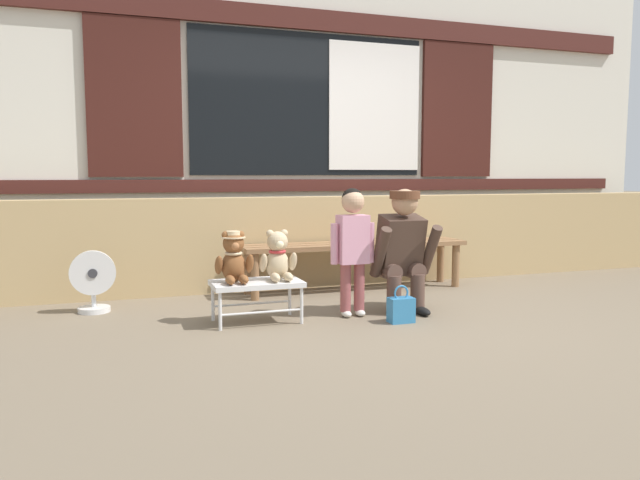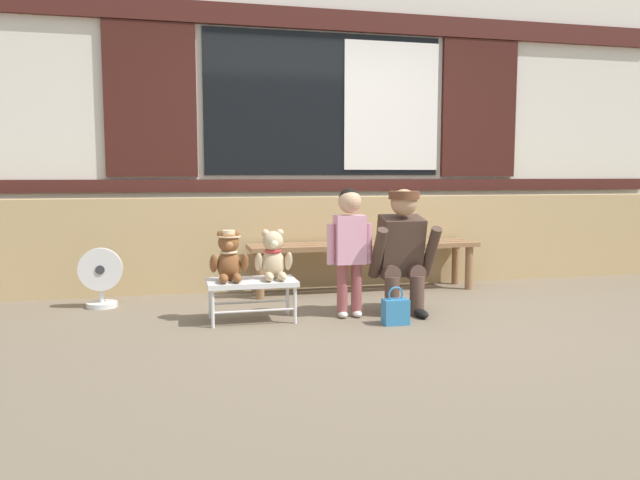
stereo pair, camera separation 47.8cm
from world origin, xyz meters
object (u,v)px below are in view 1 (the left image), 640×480
small_display_bench (257,286)px  adult_crouching (403,250)px  teddy_bear_plain (278,257)px  floor_fan (93,282)px  child_standing (353,238)px  handbag_on_ground (401,309)px  wooden_bench_long (355,250)px  teddy_bear_with_hat (234,258)px

small_display_bench → adult_crouching: bearing=-1.2°
small_display_bench → adult_crouching: adult_crouching is taller
teddy_bear_plain → adult_crouching: (0.98, -0.03, 0.02)m
adult_crouching → floor_fan: size_ratio=1.98×
small_display_bench → floor_fan: (-1.11, 0.72, -0.03)m
child_standing → handbag_on_ground: 0.63m
small_display_bench → adult_crouching: (1.14, -0.02, 0.21)m
wooden_bench_long → small_display_bench: wooden_bench_long is taller
adult_crouching → small_display_bench: bearing=178.8°
child_standing → teddy_bear_plain: bearing=175.5°
small_display_bench → handbag_on_ground: small_display_bench is taller
small_display_bench → handbag_on_ground: (0.98, -0.35, -0.17)m
teddy_bear_with_hat → adult_crouching: bearing=-1.2°
handbag_on_ground → floor_fan: 2.35m
teddy_bear_plain → child_standing: 0.58m
floor_fan → adult_crouching: bearing=-18.2°
handbag_on_ground → small_display_bench: bearing=160.5°
teddy_bear_with_hat → teddy_bear_plain: same height
wooden_bench_long → child_standing: bearing=-113.5°
child_standing → handbag_on_ground: child_standing is taller
teddy_bear_with_hat → floor_fan: size_ratio=0.76×
teddy_bear_with_hat → wooden_bench_long: bearing=35.0°
adult_crouching → wooden_bench_long: bearing=90.6°
wooden_bench_long → teddy_bear_plain: (-0.98, -0.91, 0.09)m
wooden_bench_long → teddy_bear_plain: bearing=-137.1°
child_standing → adult_crouching: child_standing is taller
adult_crouching → floor_fan: 2.39m
wooden_bench_long → handbag_on_ground: size_ratio=7.72×
small_display_bench → child_standing: child_standing is taller
teddy_bear_plain → floor_fan: bearing=150.7°
small_display_bench → teddy_bear_plain: teddy_bear_plain is taller
wooden_bench_long → handbag_on_ground: (-0.16, -1.25, -0.28)m
small_display_bench → teddy_bear_with_hat: 0.26m
teddy_bear_plain → floor_fan: size_ratio=0.76×
small_display_bench → handbag_on_ground: size_ratio=2.35×
wooden_bench_long → child_standing: child_standing is taller
teddy_bear_with_hat → child_standing: child_standing is taller
small_display_bench → teddy_bear_with_hat: teddy_bear_with_hat is taller
floor_fan → teddy_bear_with_hat: bearing=-36.9°
wooden_bench_long → adult_crouching: (0.01, -0.93, 0.11)m
small_display_bench → teddy_bear_with_hat: bearing=179.2°
teddy_bear_plain → child_standing: size_ratio=0.38×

